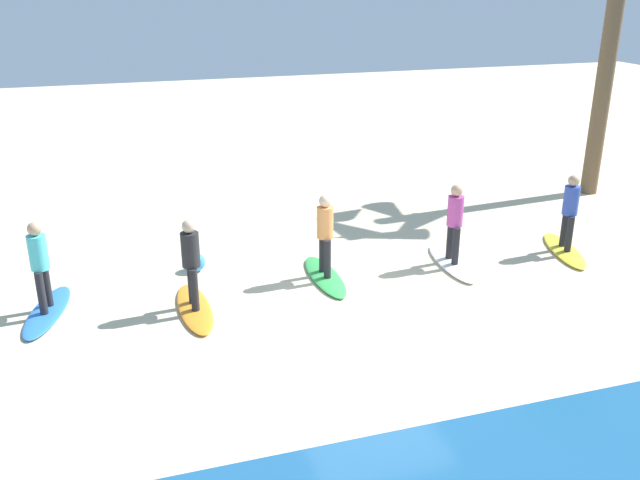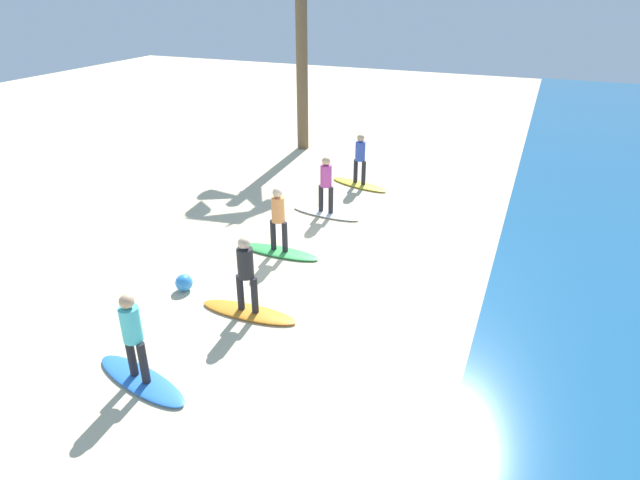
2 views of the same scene
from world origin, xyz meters
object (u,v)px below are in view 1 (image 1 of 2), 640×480
(surfboard_orange, at_px, (195,308))
(surfboard_blue, at_px, (48,312))
(surfboard_white, at_px, (451,263))
(surfer_blue, at_px, (39,260))
(surfer_white, at_px, (455,218))
(surfboard_yellow, at_px, (564,250))
(surfboard_green, at_px, (325,276))
(beach_ball, at_px, (196,262))
(surfer_green, at_px, (325,229))
(surfer_orange, at_px, (191,257))
(surfer_yellow, at_px, (570,207))

(surfboard_orange, distance_m, surfboard_blue, 2.59)
(surfboard_white, distance_m, surfboard_blue, 7.87)
(surfer_blue, bearing_deg, surfer_white, 178.65)
(surfboard_yellow, xyz_separation_m, surfboard_green, (5.37, -0.26, 0.00))
(surfboard_green, height_order, surfer_blue, surfer_blue)
(surfboard_green, height_order, surfboard_blue, same)
(surfboard_green, relative_size, surfboard_blue, 1.00)
(surfboard_green, relative_size, surfboard_orange, 1.00)
(surfer_blue, height_order, beach_ball, surfer_blue)
(surfboard_green, bearing_deg, beach_ball, -114.77)
(surfboard_white, relative_size, surfer_blue, 1.28)
(surfer_green, bearing_deg, beach_ball, -25.52)
(surfer_white, xyz_separation_m, surfboard_green, (2.71, -0.15, -0.99))
(surfboard_green, distance_m, surfboard_orange, 2.73)
(surfboard_white, bearing_deg, surfer_green, -87.44)
(surfboard_orange, bearing_deg, surfboard_white, 94.05)
(surfer_orange, xyz_separation_m, beach_ball, (-0.28, -1.76, -0.85))
(surfboard_yellow, distance_m, surfer_orange, 8.09)
(beach_ball, bearing_deg, surfer_yellow, 169.80)
(surfer_yellow, relative_size, surfboard_green, 0.78)
(surfer_yellow, distance_m, surfboard_blue, 10.58)
(surfboard_yellow, xyz_separation_m, beach_ball, (7.75, -1.39, 0.14))
(surfer_green, bearing_deg, surfboard_green, 180.00)
(surfer_white, xyz_separation_m, surfer_blue, (7.87, -0.19, 0.00))
(surfboard_green, xyz_separation_m, surfer_blue, (5.16, -0.04, 0.99))
(surfer_white, xyz_separation_m, beach_ball, (5.09, -1.28, -0.85))
(surfboard_white, xyz_separation_m, surfboard_orange, (5.36, 0.48, 0.00))
(surfboard_yellow, distance_m, surfer_white, 2.84)
(surfboard_white, bearing_deg, surfer_yellow, 93.21)
(surfer_white, relative_size, beach_ball, 4.34)
(surfer_yellow, bearing_deg, surfboard_orange, 2.59)
(surfboard_orange, bearing_deg, surfboard_yellow, 91.57)
(surfer_yellow, distance_m, surfer_white, 2.66)
(beach_ball, bearing_deg, surfboard_white, 165.87)
(surfboard_white, bearing_deg, surfboard_orange, -79.28)
(surfer_yellow, xyz_separation_m, surfer_white, (2.66, -0.11, 0.00))
(surfer_green, bearing_deg, surfer_orange, 13.18)
(surfer_white, height_order, surfboard_green, surfer_white)
(surfer_white, distance_m, beach_ball, 5.31)
(surfboard_green, height_order, surfboard_orange, same)
(surfer_green, height_order, beach_ball, surfer_green)
(surfboard_blue, bearing_deg, surfer_yellow, 101.95)
(surfer_yellow, distance_m, surfboard_white, 2.84)
(surfer_yellow, bearing_deg, surfer_green, -2.76)
(surfer_blue, relative_size, beach_ball, 4.34)
(surfboard_orange, relative_size, surfer_orange, 1.28)
(surfboard_blue, bearing_deg, surfboard_white, 102.22)
(surfboard_orange, distance_m, beach_ball, 1.78)
(surfboard_green, bearing_deg, surfer_white, 87.67)
(surfer_orange, height_order, surfboard_blue, surfer_orange)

